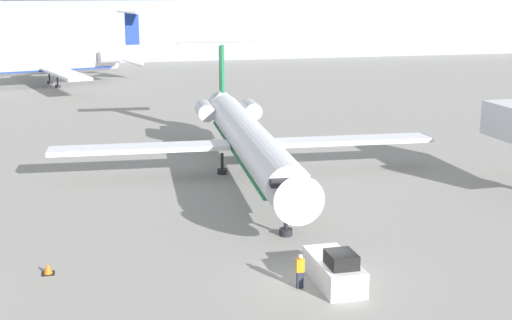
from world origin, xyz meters
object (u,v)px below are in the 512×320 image
at_px(airplane_main, 247,137).
at_px(worker_near_tug, 300,270).
at_px(airplane_parked_far_left, 46,61).
at_px(traffic_cone_left, 48,269).
at_px(pushback_tug, 334,269).

relative_size(airplane_main, worker_near_tug, 19.11).
distance_m(airplane_main, airplane_parked_far_left, 60.89).
xyz_separation_m(airplane_main, traffic_cone_left, (-14.48, -16.70, -2.84)).
height_order(traffic_cone_left, airplane_parked_far_left, airplane_parked_far_left).
height_order(airplane_main, airplane_parked_far_left, airplane_parked_far_left).
bearing_deg(pushback_tug, airplane_main, 88.38).
relative_size(worker_near_tug, traffic_cone_left, 2.76).
distance_m(pushback_tug, airplane_parked_far_left, 81.59).
bearing_deg(airplane_parked_far_left, traffic_cone_left, -88.03).
distance_m(airplane_main, worker_near_tug, 21.75).
height_order(pushback_tug, airplane_parked_far_left, airplane_parked_far_left).
height_order(pushback_tug, traffic_cone_left, pushback_tug).
xyz_separation_m(pushback_tug, worker_near_tug, (-1.81, -0.10, 0.17)).
height_order(airplane_main, traffic_cone_left, airplane_main).
xyz_separation_m(airplane_main, pushback_tug, (-0.60, -21.41, -2.37)).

